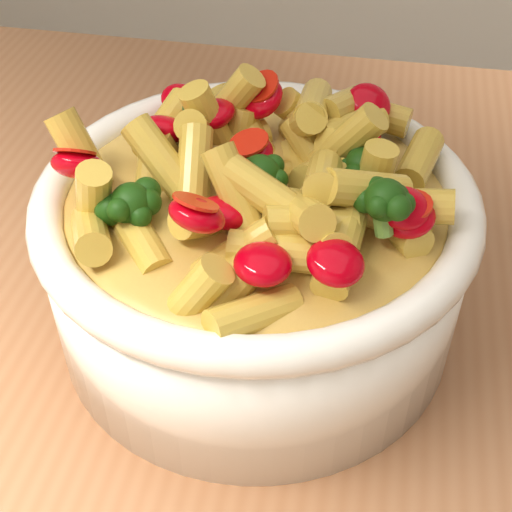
# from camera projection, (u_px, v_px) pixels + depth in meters

# --- Properties ---
(table) EXTENTS (1.20, 0.80, 0.90)m
(table) POSITION_uv_depth(u_px,v_px,m) (383.00, 437.00, 0.52)
(table) COLOR #A36C46
(table) RESTS_ON ground
(serving_bowl) EXTENTS (0.26, 0.26, 0.11)m
(serving_bowl) POSITION_uv_depth(u_px,v_px,m) (256.00, 254.00, 0.44)
(serving_bowl) COLOR white
(serving_bowl) RESTS_ON table
(pasta_salad) EXTENTS (0.20, 0.20, 0.05)m
(pasta_salad) POSITION_uv_depth(u_px,v_px,m) (256.00, 161.00, 0.39)
(pasta_salad) COLOR #DEC746
(pasta_salad) RESTS_ON serving_bowl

